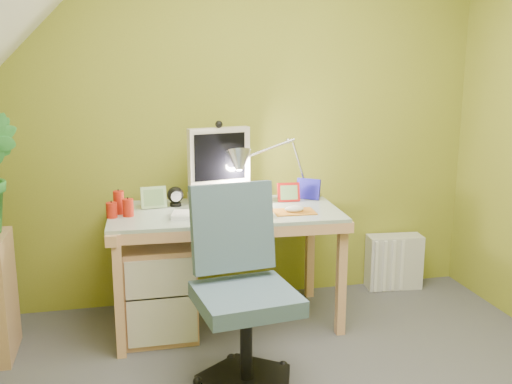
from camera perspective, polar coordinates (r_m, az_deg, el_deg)
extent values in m
cube|color=olive|center=(3.84, -2.01, 7.04)|extent=(3.20, 0.01, 2.40)
cube|color=white|center=(3.34, -3.93, -2.18)|extent=(0.50, 0.25, 0.02)
cube|color=#B4691C|center=(3.44, 3.65, -1.88)|extent=(0.24, 0.18, 0.01)
ellipsoid|color=white|center=(3.44, 3.66, -1.62)|extent=(0.12, 0.08, 0.04)
cylinder|color=maroon|center=(3.44, 0.18, -1.22)|extent=(0.07, 0.07, 0.08)
cube|color=red|center=(3.68, 3.12, -0.02)|extent=(0.14, 0.03, 0.12)
cube|color=#1A169C|center=(3.76, 5.01, 0.30)|extent=(0.13, 0.11, 0.13)
cube|color=#9CC386|center=(3.57, -9.73, -0.51)|extent=(0.15, 0.04, 0.13)
cube|color=silver|center=(4.31, 13.00, -6.47)|extent=(0.39, 0.19, 0.38)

